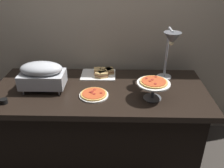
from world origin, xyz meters
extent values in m
plane|color=#38332D|center=(0.00, 0.00, 0.00)|extent=(8.00, 8.00, 0.00)
cube|color=tan|center=(0.00, 0.50, 1.20)|extent=(4.40, 0.04, 2.40)
cube|color=black|center=(0.00, 0.00, 0.73)|extent=(1.90, 0.84, 0.05)
cube|color=black|center=(0.00, 0.00, 0.35)|extent=(1.75, 0.74, 0.71)
cylinder|color=#B7BABF|center=(-0.64, -0.11, 0.78)|extent=(0.01, 0.01, 0.04)
cylinder|color=#B7BABF|center=(-0.34, -0.11, 0.78)|extent=(0.01, 0.01, 0.04)
cylinder|color=#B7BABF|center=(-0.64, 0.07, 0.78)|extent=(0.01, 0.01, 0.04)
cylinder|color=#B7BABF|center=(-0.34, 0.07, 0.78)|extent=(0.01, 0.01, 0.04)
cube|color=#B7BABF|center=(-0.49, -0.02, 0.86)|extent=(0.38, 0.23, 0.12)
ellipsoid|color=#B7BABF|center=(-0.49, -0.02, 0.96)|extent=(0.36, 0.21, 0.12)
cylinder|color=#B7BABF|center=(0.61, 0.25, 0.77)|extent=(0.14, 0.14, 0.01)
cylinder|color=#B7BABF|center=(0.61, 0.25, 1.01)|extent=(0.02, 0.02, 0.48)
cylinder|color=#B7BABF|center=(0.61, 0.17, 1.25)|extent=(0.02, 0.15, 0.02)
cone|color=#595B60|center=(0.61, 0.10, 1.20)|extent=(0.15, 0.15, 0.10)
sphere|color=#F9EAB2|center=(0.61, 0.10, 1.16)|extent=(0.04, 0.04, 0.04)
cylinder|color=white|center=(-0.04, -0.12, 0.77)|extent=(0.25, 0.25, 0.01)
cylinder|color=gold|center=(-0.04, -0.12, 0.78)|extent=(0.22, 0.22, 0.01)
cylinder|color=#B74723|center=(-0.04, -0.12, 0.79)|extent=(0.20, 0.20, 0.00)
cylinder|color=maroon|center=(-0.05, -0.10, 0.79)|extent=(0.02, 0.02, 0.00)
cylinder|color=maroon|center=(-0.04, -0.14, 0.79)|extent=(0.02, 0.02, 0.00)
cylinder|color=maroon|center=(-0.04, -0.07, 0.79)|extent=(0.02, 0.02, 0.00)
cylinder|color=maroon|center=(-0.07, -0.11, 0.79)|extent=(0.02, 0.02, 0.00)
cylinder|color=maroon|center=(0.02, -0.12, 0.79)|extent=(0.02, 0.02, 0.00)
cylinder|color=maroon|center=(-0.06, -0.12, 0.79)|extent=(0.02, 0.02, 0.00)
cylinder|color=#595B60|center=(0.45, -0.15, 0.83)|extent=(0.02, 0.02, 0.13)
cylinder|color=#595B60|center=(0.45, -0.15, 0.76)|extent=(0.15, 0.15, 0.01)
cylinder|color=white|center=(0.45, -0.15, 0.90)|extent=(0.27, 0.27, 0.01)
cylinder|color=gold|center=(0.45, -0.15, 0.91)|extent=(0.22, 0.22, 0.01)
cylinder|color=#B74723|center=(0.45, -0.15, 0.92)|extent=(0.19, 0.19, 0.00)
cylinder|color=maroon|center=(0.47, -0.08, 0.92)|extent=(0.02, 0.02, 0.00)
cylinder|color=maroon|center=(0.42, -0.16, 0.92)|extent=(0.02, 0.02, 0.00)
cylinder|color=maroon|center=(0.39, -0.11, 0.92)|extent=(0.02, 0.02, 0.00)
cylinder|color=maroon|center=(0.44, -0.13, 0.92)|extent=(0.02, 0.02, 0.00)
cylinder|color=maroon|center=(0.45, -0.20, 0.92)|extent=(0.02, 0.02, 0.00)
cube|color=white|center=(-0.03, 0.28, 0.77)|extent=(0.33, 0.26, 0.01)
cube|color=tan|center=(0.02, 0.31, 0.78)|extent=(0.09, 0.09, 0.02)
cube|color=brown|center=(0.02, 0.31, 0.80)|extent=(0.09, 0.09, 0.01)
cube|color=tan|center=(0.02, 0.31, 0.81)|extent=(0.09, 0.09, 0.02)
cube|color=tan|center=(0.07, 0.30, 0.78)|extent=(0.10, 0.10, 0.02)
cube|color=brown|center=(0.07, 0.30, 0.80)|extent=(0.10, 0.10, 0.01)
cube|color=tan|center=(0.07, 0.30, 0.81)|extent=(0.10, 0.10, 0.02)
cube|color=tan|center=(0.08, 0.31, 0.78)|extent=(0.09, 0.09, 0.02)
cube|color=brown|center=(0.08, 0.31, 0.80)|extent=(0.09, 0.09, 0.01)
cube|color=tan|center=(0.08, 0.31, 0.81)|extent=(0.09, 0.09, 0.02)
cube|color=tan|center=(0.01, 0.25, 0.78)|extent=(0.09, 0.09, 0.02)
cube|color=brown|center=(0.01, 0.25, 0.80)|extent=(0.09, 0.09, 0.01)
cube|color=tan|center=(0.01, 0.25, 0.81)|extent=(0.09, 0.09, 0.02)
cube|color=tan|center=(0.02, 0.22, 0.78)|extent=(0.10, 0.09, 0.02)
cube|color=brown|center=(0.02, 0.22, 0.80)|extent=(0.10, 0.09, 0.01)
cube|color=tan|center=(0.02, 0.22, 0.81)|extent=(0.10, 0.09, 0.02)
cube|color=tan|center=(-0.02, 0.22, 0.78)|extent=(0.08, 0.09, 0.02)
cube|color=brown|center=(-0.02, 0.22, 0.80)|extent=(0.08, 0.09, 0.01)
cube|color=tan|center=(-0.02, 0.22, 0.81)|extent=(0.08, 0.09, 0.02)
cube|color=tan|center=(-0.04, 0.31, 0.78)|extent=(0.07, 0.09, 0.02)
cube|color=brown|center=(-0.04, 0.31, 0.80)|extent=(0.07, 0.09, 0.01)
cube|color=tan|center=(-0.04, 0.31, 0.81)|extent=(0.07, 0.09, 0.02)
cylinder|color=black|center=(-0.75, -0.26, 0.78)|extent=(0.06, 0.06, 0.04)
cylinder|color=maroon|center=(-0.75, -0.26, 0.80)|extent=(0.05, 0.05, 0.01)
camera|label=1|loc=(0.15, -1.87, 1.80)|focal=38.63mm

